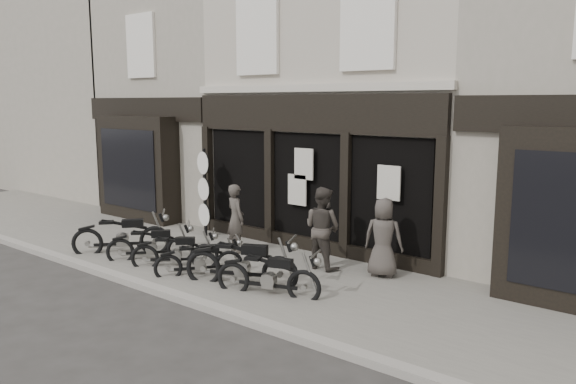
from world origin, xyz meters
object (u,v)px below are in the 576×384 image
Objects in this scene: motorcycle_5 at (269,280)px; man_right at (383,237)px; motorcycle_1 at (152,248)px; motorcycle_4 at (243,268)px; advert_sign_post at (204,196)px; motorcycle_3 at (200,263)px; man_centre at (322,228)px; motorcycle_2 at (176,255)px; motorcycle_0 at (123,239)px; man_left at (236,218)px.

motorcycle_5 is 2.64m from man_right.
motorcycle_5 is (3.69, -0.12, 0.02)m from motorcycle_1.
motorcycle_4 is 4.38m from advert_sign_post.
man_centre reaches higher than motorcycle_3.
motorcycle_4 is at bearing -41.89° from motorcycle_2.
motorcycle_0 is 2.80m from motorcycle_3.
man_centre is (4.54, 1.94, 0.58)m from motorcycle_0.
man_right is 0.67× the size of advert_sign_post.
advert_sign_post is at bearing 122.33° from motorcycle_4.
man_right is (1.93, 2.20, 0.50)m from motorcycle_4.
man_left is 1.96m from advert_sign_post.
advert_sign_post reaches higher than man_right.
motorcycle_5 is (4.75, -0.07, -0.04)m from motorcycle_0.
motorcycle_5 is (2.82, -0.11, 0.03)m from motorcycle_2.
man_centre reaches higher than motorcycle_2.
man_right is at bearing -163.26° from man_centre.
motorcycle_1 is at bearing -45.81° from motorcycle_0.
man_right is at bearing 13.16° from advert_sign_post.
motorcycle_2 is at bearing 39.62° from man_centre.
motorcycle_3 is 0.78× the size of motorcycle_5.
motorcycle_5 is 1.22× the size of man_left.
motorcycle_2 is 2.82m from motorcycle_5.
motorcycle_3 is 3.58m from advert_sign_post.
motorcycle_3 is at bearing 52.28° from man_centre.
advert_sign_post reaches higher than motorcycle_0.
motorcycle_2 reaches higher than motorcycle_3.
man_centre is at bearing -154.44° from man_left.
man_right is at bearing -15.43° from motorcycle_3.
motorcycle_1 is 0.87m from motorcycle_2.
man_left is 1.00× the size of man_right.
motorcycle_5 is 2.12m from man_centre.
man_left reaches higher than motorcycle_0.
motorcycle_5 is at bearing -49.49° from motorcycle_0.
man_centre reaches higher than motorcycle_4.
motorcycle_2 is at bearing 155.75° from motorcycle_4.
motorcycle_5 is (1.95, -0.03, 0.05)m from motorcycle_3.
man_centre is 1.08× the size of man_right.
motorcycle_0 is 0.93× the size of motorcycle_5.
man_left is 0.67× the size of advert_sign_post.
motorcycle_0 is 1.93m from motorcycle_2.
motorcycle_0 is 3.94m from motorcycle_4.
advert_sign_post is (-5.55, 0.15, 0.26)m from man_right.
motorcycle_5 is at bearing -53.06° from motorcycle_3.
motorcycle_0 reaches higher than motorcycle_3.
motorcycle_2 is 0.95× the size of man_left.
motorcycle_0 is 4.97m from man_centre.
man_centre is (2.40, 0.22, 0.07)m from man_left.
man_left is (0.22, 1.68, 0.58)m from motorcycle_2.
man_left reaches higher than motorcycle_5.
motorcycle_2 is at bearing 102.95° from man_left.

